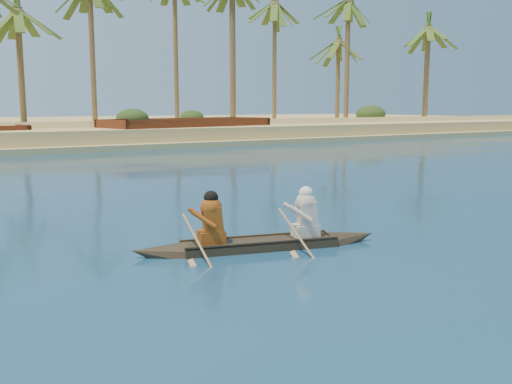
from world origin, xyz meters
TOP-DOWN VIEW (x-y plane):
  - canoe at (7.28, -4.00)m, footprint 5.17×1.93m
  - barge_right at (20.15, 27.00)m, footprint 14.04×6.99m

SIDE VIEW (x-z plane):
  - canoe at x=7.28m, z-range -0.44..0.98m
  - barge_right at x=20.15m, z-range -0.34..1.90m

